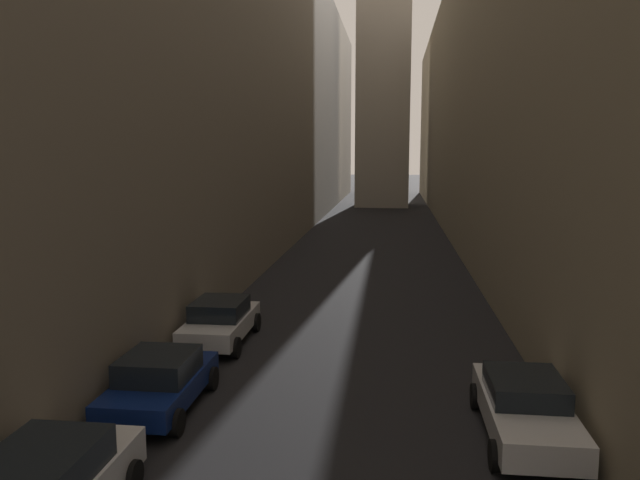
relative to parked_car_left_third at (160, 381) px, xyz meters
The scene contains 6 objects.
ground_plane 30.18m from the parked_car_left_third, 81.62° to the left, with size 264.00×264.00×0.00m, color black.
building_block_left 34.35m from the parked_car_left_third, 102.60° to the left, with size 12.04×108.00×22.94m, color #756B5B.
building_block_right 36.58m from the parked_car_left_third, 64.31° to the left, with size 10.85×108.00×20.33m, color gray.
parked_car_left_third is the anchor object (origin of this frame).
parked_car_left_far 5.53m from the parked_car_left_third, 90.00° to the left, with size 2.01×4.34×1.52m.
parked_car_right_third 8.82m from the parked_car_left_third, ahead, with size 1.99×4.60×1.43m.
Camera 1 is at (1.35, 3.80, 6.47)m, focal length 34.82 mm.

